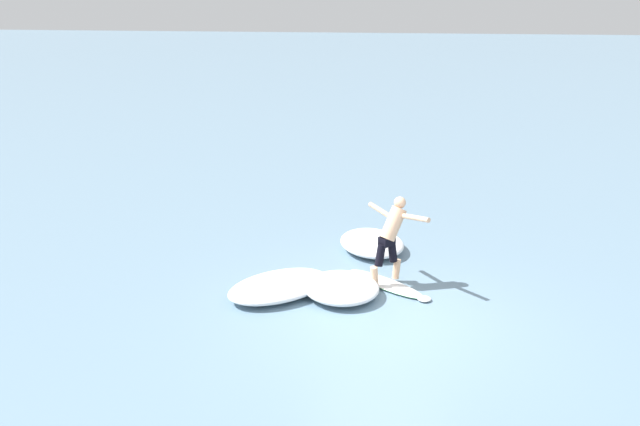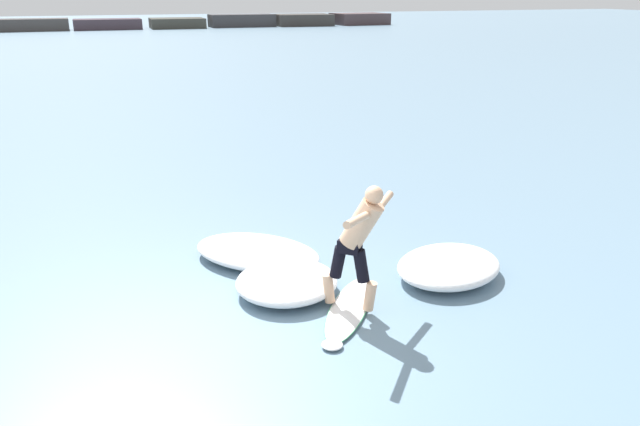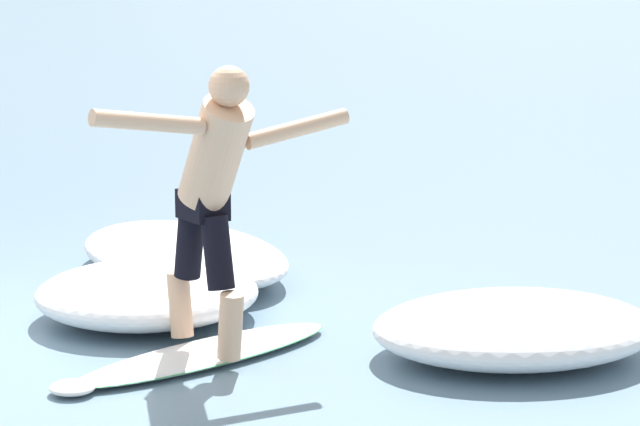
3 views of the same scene
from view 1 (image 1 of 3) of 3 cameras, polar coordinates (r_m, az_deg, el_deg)
name	(u,v)px [view 1 (image 1 of 3)]	position (r m, az deg, el deg)	size (l,w,h in m)	color
ground_plane	(383,319)	(10.53, 5.76, -9.60)	(200.00, 200.00, 0.00)	slate
surfboard	(386,284)	(11.66, 6.10, -6.47)	(1.37, 1.74, 0.21)	white
surfer	(392,233)	(11.37, 6.58, -1.82)	(1.13, 1.20, 1.60)	#DAA984
wave_foam_at_tail	(372,243)	(13.19, 4.77, -2.74)	(2.02, 1.87, 0.33)	white
wave_foam_at_nose	(279,286)	(11.28, -3.76, -6.68)	(2.22, 2.23, 0.30)	white
wave_foam_beside	(342,288)	(11.17, 1.98, -6.83)	(1.91, 1.90, 0.33)	white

